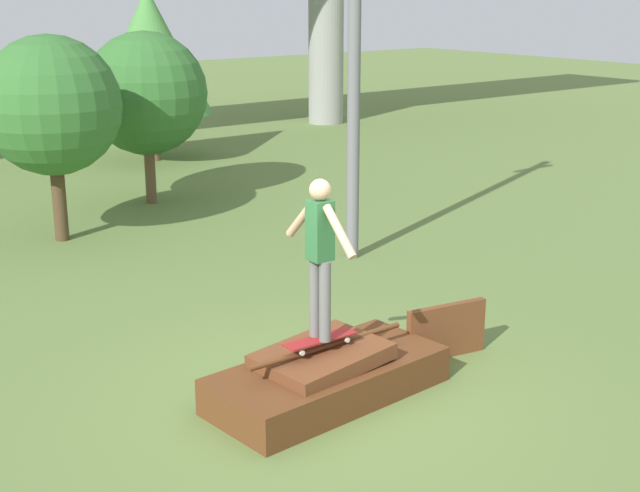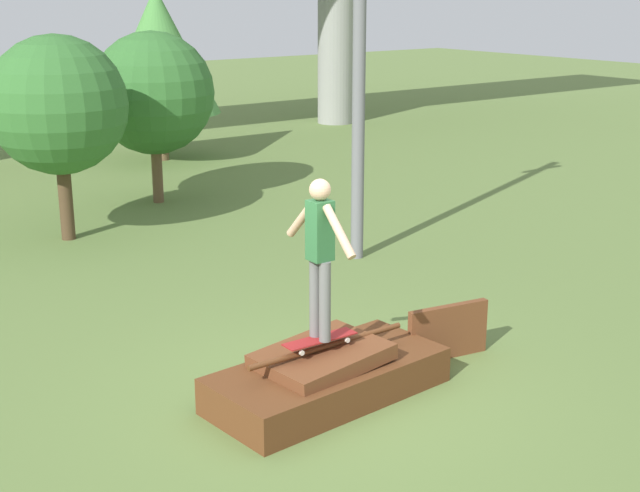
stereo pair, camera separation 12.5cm
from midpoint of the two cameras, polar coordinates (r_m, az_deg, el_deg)
The scene contains 9 objects.
ground_plane at distance 9.57m, azimuth 0.12°, elevation -9.61°, with size 80.00×80.00×0.00m, color olive.
scrap_pile at distance 9.47m, azimuth 0.06°, elevation -8.33°, with size 2.64×1.33×0.61m.
scrap_plank_loose at distance 10.51m, azimuth 7.75°, elevation -5.42°, with size 1.05×0.27×0.64m.
skateboard at distance 9.21m, azimuth -0.39°, elevation -6.00°, with size 0.83×0.22×0.09m.
skater at distance 8.89m, azimuth -0.40°, elevation -0.12°, with size 0.22×1.12×1.67m.
utility_pole at distance 13.70m, azimuth 1.95°, elevation 13.97°, with size 1.30×0.20×7.02m.
tree_behind_left at distance 17.90m, azimuth -11.28°, elevation 9.54°, with size 2.39×2.39×3.38m.
tree_behind_right at distance 22.45m, azimuth -11.02°, elevation 12.14°, with size 2.95×2.95×4.19m.
tree_mid_back at distance 15.48m, azimuth -17.04°, elevation 8.57°, with size 2.31×2.31×3.46m.
Camera 1 is at (-5.30, -6.79, 4.18)m, focal length 50.00 mm.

